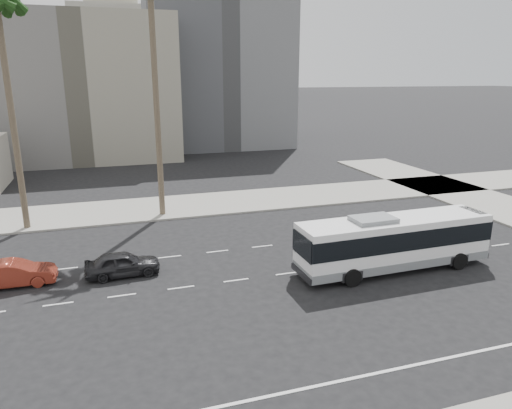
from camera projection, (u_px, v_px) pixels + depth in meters
name	position (u px, v px, depth m)	size (l,w,h in m)	color
ground	(288.00, 274.00, 26.24)	(700.00, 700.00, 0.00)	black
sidewalk_north	(222.00, 203.00, 40.45)	(120.00, 7.00, 0.15)	gray
midrise_beige_west	(80.00, 88.00, 61.60)	(24.00, 18.00, 18.00)	slate
midrise_gray_center	(215.00, 60.00, 72.79)	(20.00, 20.00, 26.00)	#4F5054
civic_tower	(111.00, 19.00, 244.58)	(42.00, 42.00, 129.00)	#BCB6A2
highrise_right	(208.00, 25.00, 240.98)	(26.00, 26.00, 70.00)	#525660
highrise_far	(239.00, 41.00, 277.16)	(22.00, 22.00, 60.00)	#525660
city_bus	(394.00, 241.00, 26.40)	(11.46, 2.81, 3.28)	white
car_a	(123.00, 264.00, 25.84)	(4.04, 1.63, 1.38)	black
car_b	(14.00, 274.00, 24.60)	(4.13, 1.44, 1.36)	maroon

